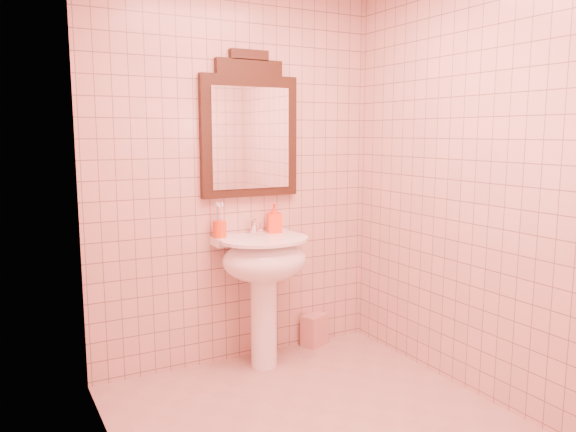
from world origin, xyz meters
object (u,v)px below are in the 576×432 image
toothbrush_cup (220,229)px  soap_dispenser (274,218)px  mirror (250,130)px  towel (314,330)px  pedestal_sink (264,269)px

toothbrush_cup → soap_dispenser: bearing=-2.1°
mirror → towel: mirror is taller
toothbrush_cup → pedestal_sink: bearing=-32.7°
mirror → toothbrush_cup: 0.67m
toothbrush_cup → towel: toothbrush_cup is taller
toothbrush_cup → towel: size_ratio=0.89×
mirror → pedestal_sink: bearing=-90.0°
mirror → toothbrush_cup: size_ratio=4.69×
pedestal_sink → soap_dispenser: (0.15, 0.14, 0.30)m
pedestal_sink → soap_dispenser: 0.36m
mirror → towel: 1.52m
mirror → toothbrush_cup: (-0.24, -0.05, -0.63)m
mirror → soap_dispenser: size_ratio=4.75×
pedestal_sink → towel: bearing=19.2°
pedestal_sink → towel: pedestal_sink is taller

